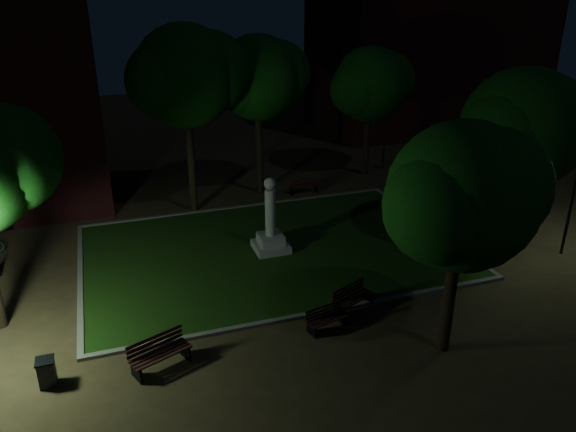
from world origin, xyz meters
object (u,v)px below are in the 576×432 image
trash_bin (47,372)px  bench_near_right (352,299)px  bench_west_near (159,354)px  bench_right_side (454,211)px  bench_far_side (304,186)px  bench_near_left (326,319)px  monument (271,231)px

trash_bin → bench_near_right: bearing=4.8°
bench_west_near → bench_right_side: 16.07m
bench_near_right → bench_far_side: bearing=53.9°
bench_west_near → bench_far_side: bearing=31.7°
bench_near_right → bench_west_near: (-6.68, -1.04, 0.05)m
bench_west_near → bench_right_side: size_ratio=1.08×
bench_near_right → bench_right_side: bench_right_side is taller
bench_right_side → bench_far_side: (-5.50, 5.57, -0.03)m
bench_near_left → bench_near_right: bearing=18.5°
bench_far_side → bench_right_side: bearing=136.7°
bench_near_left → trash_bin: trash_bin is taller
monument → bench_near_left: monument is taller
bench_near_left → bench_near_right: (1.28, 0.79, 0.05)m
monument → bench_near_left: 5.99m
monument → bench_right_side: monument is taller
bench_near_left → trash_bin: (-8.49, -0.03, 0.07)m
bench_right_side → bench_far_side: size_ratio=1.12×
bench_far_side → bench_near_left: bearing=74.9°
bench_near_right → trash_bin: size_ratio=1.98×
monument → bench_near_left: size_ratio=2.16×
bench_near_right → bench_far_side: 11.49m
bench_west_near → bench_far_side: (9.11, 12.27, -0.07)m
monument → bench_far_side: 7.15m
bench_west_near → bench_far_side: bench_west_near is taller
monument → bench_west_near: bearing=-130.8°
bench_right_side → trash_bin: (-17.70, -6.47, 0.00)m
monument → bench_west_near: 8.22m
bench_near_left → monument: bearing=77.3°
monument → bench_near_right: bearing=-75.7°
bench_right_side → bench_west_near: bearing=100.7°
bench_right_side → trash_bin: bearing=96.2°
bench_near_right → bench_far_side: size_ratio=1.08×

